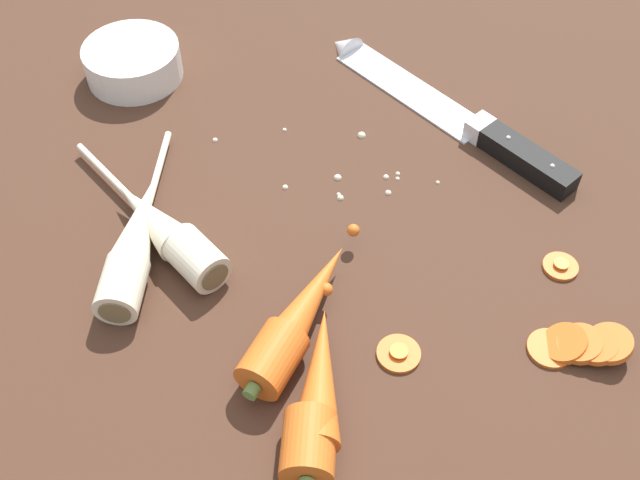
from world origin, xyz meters
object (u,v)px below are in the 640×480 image
object	(u,v)px
carrot_slice_stray_near	(561,265)
parsnip_front	(134,244)
whole_carrot_second	(319,395)
carrot_slice_stray_mid	(399,352)
whole_carrot	(298,318)
chefs_knife	(438,105)
prep_bowl	(133,61)
parsnip_mid_left	(165,228)
carrot_slice_stack	(579,345)

from	to	relation	value
carrot_slice_stray_near	parsnip_front	bearing A→B (deg)	-179.36
whole_carrot_second	carrot_slice_stray_mid	size ratio (longest dim) A/B	4.98
whole_carrot	carrot_slice_stray_near	size ratio (longest dim) A/B	5.60
parsnip_front	whole_carrot	bearing A→B (deg)	-25.94
parsnip_front	chefs_knife	bearing A→B (deg)	37.27
whole_carrot	carrot_slice_stray_mid	size ratio (longest dim) A/B	4.87
carrot_slice_stray_near	carrot_slice_stray_mid	bearing A→B (deg)	-146.61
carrot_slice_stray_mid	parsnip_front	bearing A→B (deg)	158.40
whole_carrot_second	prep_bowl	size ratio (longest dim) A/B	1.72
carrot_slice_stray_mid	chefs_knife	bearing A→B (deg)	80.90
whole_carrot	carrot_slice_stray_mid	xyz separation A→B (cm)	(8.65, -2.01, -1.74)
whole_carrot_second	carrot_slice_stray_mid	distance (cm)	8.61
whole_carrot	parsnip_front	size ratio (longest dim) A/B	0.78
whole_carrot_second	carrot_slice_stray_mid	xyz separation A→B (cm)	(6.59, 5.26, -1.74)
whole_carrot	whole_carrot_second	xyz separation A→B (cm)	(2.06, -7.27, -0.00)
parsnip_mid_left	carrot_slice_stack	world-z (taller)	parsnip_mid_left
whole_carrot	carrot_slice_stray_near	distance (cm)	25.28
chefs_knife	whole_carrot_second	world-z (taller)	whole_carrot_second
parsnip_front	carrot_slice_stray_near	world-z (taller)	parsnip_front
chefs_knife	whole_carrot_second	xyz separation A→B (cm)	(-11.71, -37.25, 1.45)
carrot_slice_stray_mid	whole_carrot_second	bearing A→B (deg)	-141.38
chefs_knife	carrot_slice_stray_near	size ratio (longest dim) A/B	8.21
carrot_slice_stack	carrot_slice_stray_near	distance (cm)	8.95
whole_carrot	carrot_slice_stray_mid	world-z (taller)	whole_carrot
chefs_knife	carrot_slice_stray_near	distance (cm)	24.16
parsnip_front	carrot_slice_stray_mid	world-z (taller)	parsnip_front
whole_carrot	parsnip_mid_left	bearing A→B (deg)	143.49
chefs_knife	whole_carrot	bearing A→B (deg)	-114.68
whole_carrot_second	prep_bowl	world-z (taller)	whole_carrot_second
chefs_knife	whole_carrot_second	size ratio (longest dim) A/B	1.43
parsnip_mid_left	parsnip_front	bearing A→B (deg)	-140.92
carrot_slice_stack	prep_bowl	world-z (taller)	prep_bowl
carrot_slice_stray_near	prep_bowl	xyz separation A→B (cm)	(-44.98, 26.42, 1.79)
carrot_slice_stray_mid	prep_bowl	distance (cm)	47.09
whole_carrot_second	parsnip_mid_left	bearing A→B (deg)	131.76
chefs_knife	prep_bowl	xyz separation A→B (cm)	(-34.85, 4.49, 1.50)
parsnip_front	carrot_slice_stray_mid	bearing A→B (deg)	-21.60
parsnip_front	parsnip_mid_left	size ratio (longest dim) A/B	1.27
parsnip_mid_left	carrot_slice_stray_near	world-z (taller)	parsnip_mid_left
parsnip_mid_left	carrot_slice_stray_mid	xyz separation A→B (cm)	(21.72, -11.68, -1.62)
whole_carrot	parsnip_mid_left	world-z (taller)	whole_carrot
whole_carrot_second	parsnip_front	xyz separation A→B (cm)	(-17.69, 14.87, -0.12)
whole_carrot	carrot_slice_stack	distance (cm)	24.01
chefs_knife	carrot_slice_stray_mid	size ratio (longest dim) A/B	7.13
carrot_slice_stray_mid	prep_bowl	size ratio (longest dim) A/B	0.35
carrot_slice_stray_mid	prep_bowl	bearing A→B (deg)	129.18
whole_carrot_second	carrot_slice_stray_near	xyz separation A→B (cm)	(21.84, 15.32, -1.74)
carrot_slice_stray_mid	parsnip_mid_left	bearing A→B (deg)	151.72
carrot_slice_stack	whole_carrot_second	bearing A→B (deg)	-163.76
parsnip_mid_left	carrot_slice_stack	xyz separation A→B (cm)	(37.03, -10.57, -1.15)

